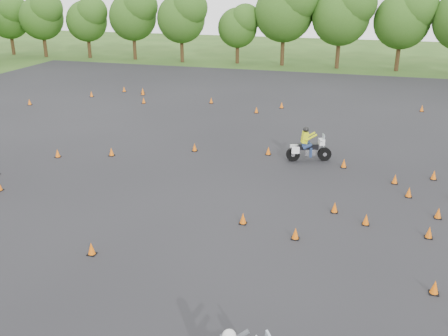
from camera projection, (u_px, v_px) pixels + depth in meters
ground at (197, 231)px, 19.74m from camera, size 140.00×140.00×0.00m
asphalt_pad at (235, 177)px, 25.14m from camera, size 62.00×62.00×0.00m
treeline at (341, 31)px, 48.59m from camera, size 87.25×32.53×10.28m
traffic_cones at (248, 174)px, 24.90m from camera, size 36.15×33.20×0.45m
rider_yellow at (309, 144)px, 26.97m from camera, size 2.58×1.49×1.91m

